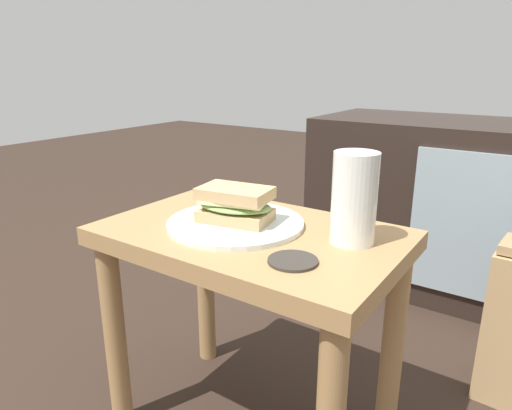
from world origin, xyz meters
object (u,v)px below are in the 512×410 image
(beer_glass, at_px, (354,200))
(coaster, at_px, (293,261))
(tv_cabinet, at_px, (460,208))
(plate, at_px, (235,223))
(sandwich_front, at_px, (235,205))

(beer_glass, xyz_separation_m, coaster, (-0.04, -0.13, -0.07))
(tv_cabinet, height_order, plate, tv_cabinet)
(plate, xyz_separation_m, sandwich_front, (0.00, 0.00, 0.04))
(tv_cabinet, bearing_deg, beer_glass, -91.23)
(plate, distance_m, sandwich_front, 0.04)
(beer_glass, bearing_deg, sandwich_front, -167.23)
(plate, height_order, coaster, plate)
(plate, bearing_deg, beer_glass, 12.77)
(tv_cabinet, xyz_separation_m, sandwich_front, (-0.24, -0.95, 0.21))
(sandwich_front, bearing_deg, coaster, -25.21)
(tv_cabinet, xyz_separation_m, coaster, (-0.06, -1.03, 0.17))
(beer_glass, relative_size, coaster, 1.99)
(tv_cabinet, relative_size, sandwich_front, 6.02)
(tv_cabinet, height_order, coaster, tv_cabinet)
(tv_cabinet, distance_m, beer_glass, 0.93)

